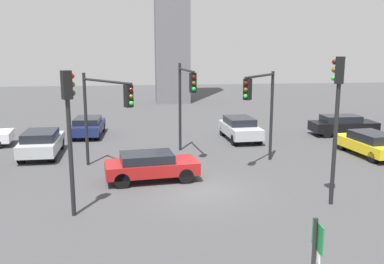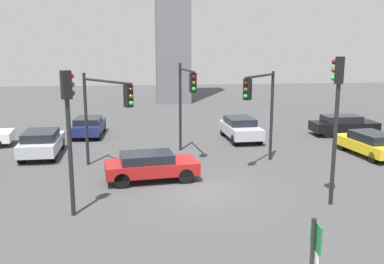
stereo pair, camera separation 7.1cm
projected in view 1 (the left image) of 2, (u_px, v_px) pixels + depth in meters
The scene contains 13 objects.
ground_plane at pixel (201, 190), 18.71m from camera, with size 100.99×100.99×0.00m, color #424244.
direction_sign at pixel (315, 255), 9.66m from camera, with size 0.15×0.67×2.27m.
traffic_light_0 at pixel (337, 104), 16.26m from camera, with size 0.49×0.44×5.76m.
traffic_light_1 at pixel (260, 99), 21.63m from camera, with size 2.27×2.67×4.82m.
traffic_light_2 at pixel (69, 117), 15.17m from camera, with size 0.49×0.43×5.31m.
traffic_light_3 at pixel (186, 92), 23.51m from camera, with size 0.61×3.57×5.16m.
traffic_light_4 at pixel (106, 103), 20.53m from camera, with size 2.58×3.41×4.81m.
car_2 at pixel (150, 165), 19.85m from camera, with size 4.41×2.33×1.32m.
car_3 at pixel (343, 125), 29.94m from camera, with size 4.49×1.81×1.39m.
car_4 at pixel (88, 126), 29.67m from camera, with size 2.05×4.31×1.32m.
car_5 at pixel (240, 128), 28.45m from camera, with size 2.13×4.41×1.48m.
car_6 at pixel (370, 143), 24.36m from camera, with size 2.35×4.57×1.36m.
car_7 at pixel (41, 143), 24.24m from camera, with size 2.07×4.39×1.47m.
Camera 1 is at (-2.60, -17.65, 6.17)m, focal length 40.27 mm.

